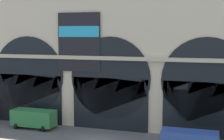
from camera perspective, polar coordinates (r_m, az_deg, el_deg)
name	(u,v)px	position (r m, az deg, el deg)	size (l,w,h in m)	color
station_building	(115,39)	(40.56, 0.57, 5.25)	(44.78, 4.42, 21.87)	beige
van_midwest	(34,118)	(41.42, -13.04, -7.85)	(5.20, 2.48, 2.20)	#2D7A42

